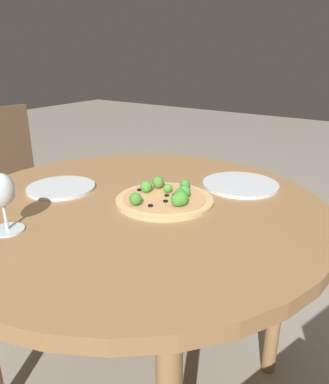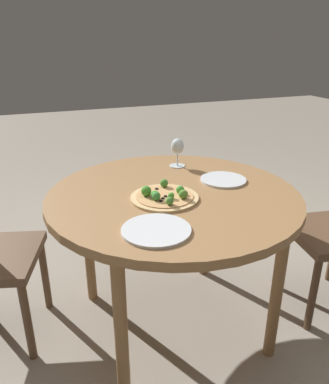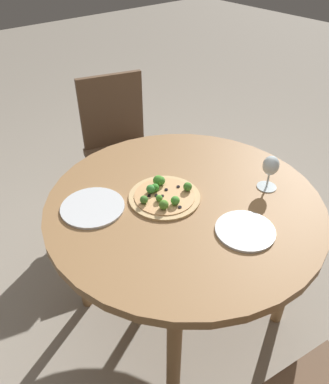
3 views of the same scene
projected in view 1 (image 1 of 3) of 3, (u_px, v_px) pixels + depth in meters
The scene contains 6 objects.
dining_table at pixel (138, 224), 1.09m from camera, with size 1.08×1.08×0.71m.
chair_2 at pixel (10, 200), 1.72m from camera, with size 0.46×0.46×0.88m.
pizza at pixel (166, 198), 1.07m from camera, with size 0.28×0.28×0.06m.
wine_glass at pixel (1, 193), 0.87m from camera, with size 0.08×0.08×0.15m.
plate_near at pixel (240, 184), 1.20m from camera, with size 0.24×0.24×0.01m.
plate_far at pixel (61, 188), 1.17m from camera, with size 0.21×0.21×0.01m.
Camera 1 is at (-0.62, 0.77, 1.12)m, focal length 35.00 mm.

